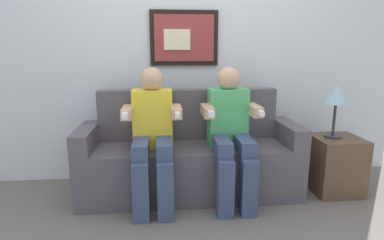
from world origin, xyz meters
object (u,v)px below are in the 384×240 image
(person_on_right, at_px, (230,130))
(side_table_right, at_px, (335,165))
(couch, at_px, (190,159))
(person_on_left, at_px, (153,132))
(table_lamp, at_px, (336,97))

(person_on_right, relative_size, side_table_right, 2.22)
(couch, relative_size, person_on_left, 1.68)
(couch, bearing_deg, table_lamp, -4.47)
(couch, bearing_deg, person_on_left, -152.02)
(person_on_left, relative_size, person_on_right, 1.00)
(person_on_right, height_order, table_lamp, person_on_right)
(person_on_left, relative_size, side_table_right, 2.22)
(person_on_left, distance_m, person_on_right, 0.63)
(couch, xyz_separation_m, person_on_right, (0.31, -0.17, 0.29))
(person_on_right, xyz_separation_m, side_table_right, (0.97, 0.06, -0.36))
(person_on_left, bearing_deg, table_lamp, 2.59)
(person_on_left, height_order, person_on_right, same)
(person_on_right, bearing_deg, table_lamp, 4.36)
(couch, xyz_separation_m, side_table_right, (1.28, -0.11, -0.06))
(couch, xyz_separation_m, person_on_left, (-0.31, -0.17, 0.29))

